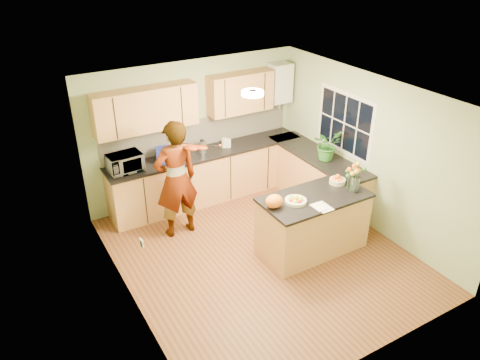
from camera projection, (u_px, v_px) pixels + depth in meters
floor at (261, 254)px, 7.14m from camera, size 4.50×4.50×0.00m
ceiling at (265, 96)px, 5.97m from camera, size 4.00×4.50×0.02m
wall_back at (194, 130)px, 8.27m from camera, size 4.00×0.02×2.50m
wall_front at (380, 271)px, 4.84m from camera, size 4.00×0.02×2.50m
wall_left at (124, 222)px, 5.67m from camera, size 0.02×4.50×2.50m
wall_right at (368, 152)px, 7.45m from camera, size 0.02×4.50×2.50m
back_counter at (208, 175)px, 8.45m from camera, size 3.64×0.62×0.94m
right_counter at (316, 179)px, 8.33m from camera, size 0.62×2.24×0.94m
splashback at (200, 132)px, 8.33m from camera, size 3.60×0.02×0.52m
upper_cabinets at (187, 102)px, 7.78m from camera, size 3.20×0.34×0.70m
boiler at (280, 83)px, 8.60m from camera, size 0.40×0.30×0.86m
window_right at (344, 123)px, 7.76m from camera, size 0.01×1.30×1.05m
light_switch at (142, 243)px, 5.19m from camera, size 0.02×0.09×0.09m
ceiling_lamp at (253, 93)px, 6.22m from camera, size 0.30×0.30×0.07m
peninsula_island at (313, 223)px, 7.07m from camera, size 1.62×0.83×0.93m
fruit_dish at (296, 200)px, 6.67m from camera, size 0.31×0.31×0.11m
orange_bowl at (337, 180)px, 7.18m from camera, size 0.24×0.24×0.14m
flower_vase at (357, 171)px, 6.82m from camera, size 0.28×0.28×0.52m
orange_bag at (274, 201)px, 6.53m from camera, size 0.28×0.24×0.19m
papers at (323, 207)px, 6.57m from camera, size 0.20×0.28×0.01m
violinist at (176, 180)px, 7.23m from camera, size 0.72×0.48×1.93m
violin at (192, 148)px, 6.88m from camera, size 0.60×0.52×0.15m
microwave at (125, 163)px, 7.48m from camera, size 0.57×0.41×0.30m
blue_box at (165, 155)px, 7.82m from camera, size 0.36×0.30×0.25m
kettle at (202, 146)px, 8.15m from camera, size 0.15×0.15×0.29m
jar_cream at (224, 143)px, 8.36m from camera, size 0.14×0.14×0.17m
jar_white at (228, 143)px, 8.35m from camera, size 0.13×0.13×0.15m
potted_plant at (327, 145)px, 7.83m from camera, size 0.53×0.48×0.53m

